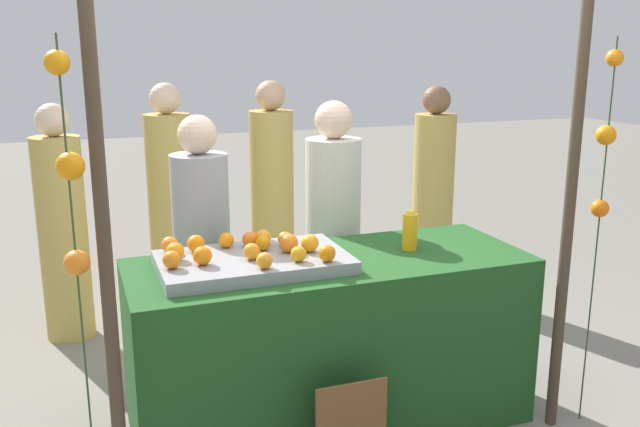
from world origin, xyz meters
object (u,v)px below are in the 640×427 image
at_px(stall_counter, 330,342).
at_px(orange_1, 202,256).
at_px(vendor_left, 203,265).
at_px(vendor_right, 333,246).
at_px(orange_0, 289,243).
at_px(juice_bottle, 410,231).

bearing_deg(stall_counter, orange_1, -175.54).
xyz_separation_m(stall_counter, orange_1, (-0.64, -0.05, 0.55)).
bearing_deg(vendor_left, stall_counter, -49.20).
bearing_deg(vendor_right, orange_0, -127.09).
height_order(orange_1, vendor_left, vendor_left).
bearing_deg(orange_1, juice_bottle, 3.67).
distance_m(juice_bottle, vendor_left, 1.17).
height_order(vendor_left, vendor_right, vendor_right).
height_order(stall_counter, vendor_left, vendor_left).
relative_size(juice_bottle, vendor_right, 0.13).
relative_size(orange_1, vendor_left, 0.06).
xyz_separation_m(orange_0, vendor_left, (-0.31, 0.61, -0.26)).
xyz_separation_m(orange_1, vendor_left, (0.12, 0.66, -0.26)).
xyz_separation_m(stall_counter, vendor_left, (-0.53, 0.61, 0.28)).
distance_m(orange_1, vendor_right, 1.15).
bearing_deg(stall_counter, orange_0, 179.19).
height_order(stall_counter, juice_bottle, juice_bottle).
bearing_deg(orange_1, stall_counter, 4.46).
xyz_separation_m(orange_1, juice_bottle, (1.09, 0.07, -0.01)).
height_order(orange_1, juice_bottle, juice_bottle).
distance_m(orange_0, orange_1, 0.43).
relative_size(stall_counter, vendor_right, 1.23).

